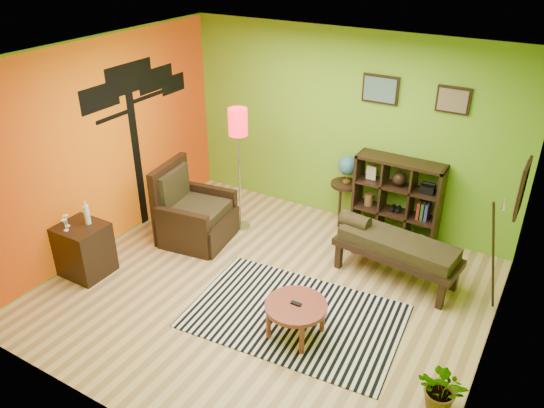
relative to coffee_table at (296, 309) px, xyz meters
The scene contains 11 objects.
ground 0.90m from the coffee_table, 144.43° to the left, with size 5.00×5.00×0.00m, color tan.
room_shell 1.71m from the coffee_table, 147.11° to the left, with size 5.04×4.54×2.82m.
zebra_rug 0.46m from the coffee_table, 119.18° to the left, with size 2.38×1.54×0.01m, color silver.
coffee_table is the anchor object (origin of this frame).
armchair 2.45m from the coffee_table, 154.56° to the left, with size 1.02×1.02×1.10m.
side_cabinet 2.89m from the coffee_table, behind, with size 0.58×0.53×1.00m.
floor_lamp 2.67m from the coffee_table, 137.67° to the left, with size 0.27×0.27×1.82m.
globe_table 2.63m from the coffee_table, 102.05° to the left, with size 0.44×0.44×1.08m.
cube_shelf 2.53m from the coffee_table, 84.46° to the left, with size 1.20×0.35×1.20m.
bench 1.66m from the coffee_table, 71.11° to the left, with size 1.61×0.73×0.72m.
potted_plant 1.65m from the coffee_table, ahead, with size 0.44×0.49×0.38m, color #26661E.
Camera 1 is at (2.72, -4.46, 3.99)m, focal length 35.00 mm.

